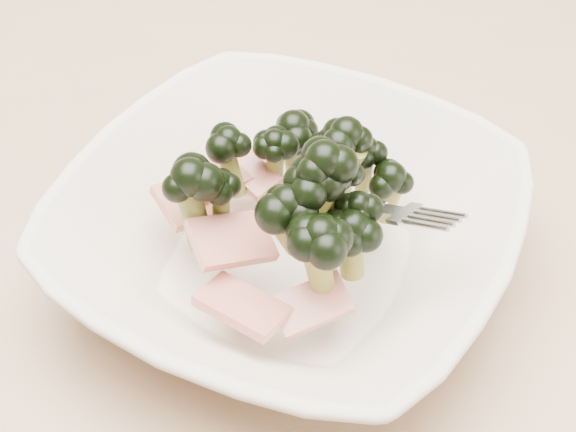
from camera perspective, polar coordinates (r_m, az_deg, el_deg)
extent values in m
cube|color=tan|center=(0.63, -7.93, 0.80)|extent=(1.20, 0.80, 0.04)
imported|color=beige|center=(0.53, 0.00, -1.10)|extent=(0.37, 0.37, 0.07)
cylinder|color=olive|center=(0.55, -0.94, 3.87)|extent=(0.01, 0.01, 0.03)
ellipsoid|color=black|center=(0.54, -0.96, 5.28)|extent=(0.03, 0.03, 0.02)
cylinder|color=olive|center=(0.47, 2.24, -3.92)|extent=(0.02, 0.02, 0.05)
ellipsoid|color=black|center=(0.45, 2.35, -1.35)|extent=(0.04, 0.04, 0.03)
cylinder|color=olive|center=(0.50, 4.91, -0.96)|extent=(0.01, 0.02, 0.04)
ellipsoid|color=black|center=(0.48, 5.06, 0.80)|extent=(0.03, 0.03, 0.02)
cylinder|color=olive|center=(0.48, 2.49, 1.24)|extent=(0.03, 0.02, 0.05)
ellipsoid|color=black|center=(0.46, 2.61, 4.04)|extent=(0.04, 0.04, 0.03)
cylinder|color=olive|center=(0.58, 0.38, 4.47)|extent=(0.02, 0.02, 0.04)
ellipsoid|color=black|center=(0.56, 0.39, 6.36)|extent=(0.04, 0.04, 0.03)
cylinder|color=olive|center=(0.53, 4.02, 3.31)|extent=(0.03, 0.03, 0.05)
ellipsoid|color=black|center=(0.51, 4.19, 5.87)|extent=(0.04, 0.04, 0.03)
cylinder|color=olive|center=(0.55, 2.80, 3.76)|extent=(0.02, 0.02, 0.03)
ellipsoid|color=black|center=(0.54, 2.88, 5.39)|extent=(0.03, 0.03, 0.02)
cylinder|color=olive|center=(0.49, 4.50, -2.61)|extent=(0.02, 0.02, 0.04)
ellipsoid|color=black|center=(0.48, 4.65, -0.76)|extent=(0.04, 0.04, 0.03)
cylinder|color=olive|center=(0.51, -4.78, 0.51)|extent=(0.01, 0.02, 0.04)
ellipsoid|color=black|center=(0.49, -4.94, 2.42)|extent=(0.03, 0.03, 0.02)
cylinder|color=olive|center=(0.55, 5.42, 3.08)|extent=(0.01, 0.02, 0.04)
ellipsoid|color=black|center=(0.54, 5.58, 4.80)|extent=(0.03, 0.03, 0.02)
cylinder|color=olive|center=(0.51, -6.70, 0.15)|extent=(0.03, 0.03, 0.05)
ellipsoid|color=black|center=(0.48, -7.00, 2.76)|extent=(0.04, 0.04, 0.03)
cylinder|color=olive|center=(0.54, -4.11, 3.39)|extent=(0.02, 0.02, 0.04)
ellipsoid|color=black|center=(0.52, -4.25, 5.44)|extent=(0.03, 0.03, 0.02)
cylinder|color=olive|center=(0.51, 3.88, 1.84)|extent=(0.01, 0.02, 0.03)
ellipsoid|color=black|center=(0.50, 3.98, 3.39)|extent=(0.03, 0.03, 0.02)
cylinder|color=olive|center=(0.54, 7.14, 1.15)|extent=(0.02, 0.02, 0.03)
ellipsoid|color=black|center=(0.53, 7.33, 2.78)|extent=(0.04, 0.04, 0.03)
cylinder|color=olive|center=(0.48, 1.72, 0.15)|extent=(0.03, 0.02, 0.05)
ellipsoid|color=black|center=(0.47, 1.80, 2.65)|extent=(0.04, 0.04, 0.03)
cylinder|color=olive|center=(0.48, 0.00, -1.12)|extent=(0.03, 0.02, 0.04)
ellipsoid|color=black|center=(0.46, 0.00, 0.91)|extent=(0.04, 0.04, 0.03)
cube|color=maroon|center=(0.55, -5.40, 2.45)|extent=(0.05, 0.06, 0.01)
cube|color=maroon|center=(0.56, -4.66, 3.02)|extent=(0.03, 0.05, 0.02)
cube|color=maroon|center=(0.53, -7.43, 0.93)|extent=(0.05, 0.05, 0.02)
cube|color=maroon|center=(0.57, -2.87, 3.21)|extent=(0.04, 0.05, 0.02)
cube|color=maroon|center=(0.48, -3.28, -6.41)|extent=(0.06, 0.05, 0.01)
cube|color=maroon|center=(0.50, -4.01, -1.71)|extent=(0.06, 0.06, 0.03)
cube|color=maroon|center=(0.55, -2.88, 3.24)|extent=(0.05, 0.05, 0.02)
cube|color=maroon|center=(0.48, 1.72, -6.31)|extent=(0.05, 0.04, 0.02)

